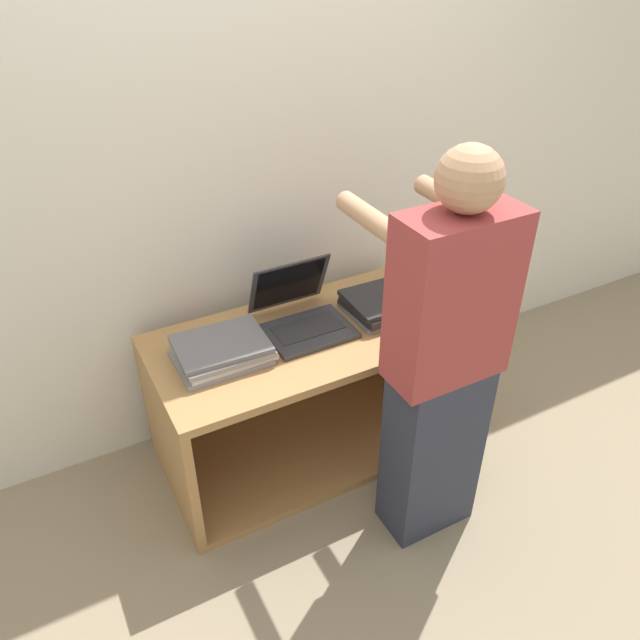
{
  "coord_description": "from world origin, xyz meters",
  "views": [
    {
      "loc": [
        -0.94,
        -1.53,
        2.09
      ],
      "look_at": [
        0.0,
        0.22,
        0.76
      ],
      "focal_mm": 35.0,
      "sensor_mm": 36.0,
      "label": 1
    }
  ],
  "objects_px": {
    "laptop_open": "(302,315)",
    "person": "(442,365)",
    "laptop_stack_left": "(222,351)",
    "laptop_stack_right": "(387,302)"
  },
  "relations": [
    {
      "from": "laptop_open",
      "to": "person",
      "type": "xyz_separation_m",
      "value": [
        0.23,
        -0.61,
        0.08
      ]
    },
    {
      "from": "laptop_open",
      "to": "laptop_stack_left",
      "type": "relative_size",
      "value": 1.01
    },
    {
      "from": "person",
      "to": "laptop_stack_left",
      "type": "bearing_deg",
      "value": 137.25
    },
    {
      "from": "person",
      "to": "laptop_stack_right",
      "type": "bearing_deg",
      "value": 75.4
    },
    {
      "from": "laptop_stack_right",
      "to": "person",
      "type": "height_order",
      "value": "person"
    },
    {
      "from": "laptop_stack_left",
      "to": "laptop_stack_right",
      "type": "relative_size",
      "value": 1.01
    },
    {
      "from": "laptop_open",
      "to": "laptop_stack_right",
      "type": "relative_size",
      "value": 1.02
    },
    {
      "from": "laptop_open",
      "to": "person",
      "type": "relative_size",
      "value": 0.24
    },
    {
      "from": "laptop_stack_right",
      "to": "person",
      "type": "distance_m",
      "value": 0.57
    },
    {
      "from": "laptop_stack_left",
      "to": "person",
      "type": "relative_size",
      "value": 0.23
    }
  ]
}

